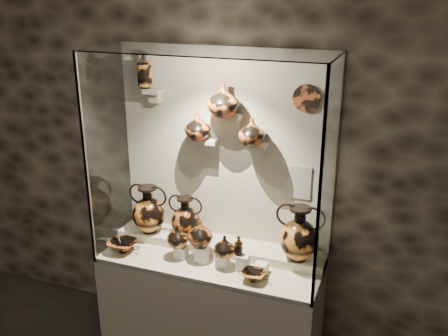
{
  "coord_description": "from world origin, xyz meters",
  "views": [
    {
      "loc": [
        1.27,
        -0.92,
        2.8
      ],
      "look_at": [
        0.08,
        2.28,
        1.55
      ],
      "focal_mm": 40.0,
      "sensor_mm": 36.0,
      "label": 1
    }
  ],
  "objects_px": {
    "amphora_left": "(149,209)",
    "ovoid_vase_c": "(252,132)",
    "jug_c": "(225,246)",
    "kylix_left": "(123,245)",
    "jug_a": "(178,236)",
    "lekythos_small": "(239,245)",
    "ovoid_vase_a": "(198,126)",
    "jug_b": "(200,233)",
    "lekythos_tall": "(145,68)",
    "amphora_mid": "(186,217)",
    "ovoid_vase_b": "(223,100)",
    "kylix_right": "(254,275)",
    "amphora_right": "(299,233)"
  },
  "relations": [
    {
      "from": "ovoid_vase_a",
      "to": "ovoid_vase_c",
      "type": "relative_size",
      "value": 1.01
    },
    {
      "from": "lekythos_small",
      "to": "kylix_right",
      "type": "bearing_deg",
      "value": -40.13
    },
    {
      "from": "jug_a",
      "to": "kylix_left",
      "type": "xyz_separation_m",
      "value": [
        -0.45,
        -0.07,
        -0.13
      ]
    },
    {
      "from": "jug_a",
      "to": "amphora_left",
      "type": "bearing_deg",
      "value": 165.6
    },
    {
      "from": "jug_b",
      "to": "jug_c",
      "type": "distance_m",
      "value": 0.22
    },
    {
      "from": "lekythos_small",
      "to": "ovoid_vase_b",
      "type": "relative_size",
      "value": 0.69
    },
    {
      "from": "amphora_mid",
      "to": "ovoid_vase_b",
      "type": "relative_size",
      "value": 1.44
    },
    {
      "from": "amphora_left",
      "to": "lekythos_tall",
      "type": "relative_size",
      "value": 1.34
    },
    {
      "from": "amphora_left",
      "to": "ovoid_vase_c",
      "type": "relative_size",
      "value": 1.99
    },
    {
      "from": "lekythos_small",
      "to": "ovoid_vase_b",
      "type": "xyz_separation_m",
      "value": [
        -0.2,
        0.23,
        1.01
      ]
    },
    {
      "from": "jug_c",
      "to": "lekythos_small",
      "type": "distance_m",
      "value": 0.11
    },
    {
      "from": "lekythos_small",
      "to": "kylix_left",
      "type": "distance_m",
      "value": 0.95
    },
    {
      "from": "kylix_right",
      "to": "ovoid_vase_a",
      "type": "xyz_separation_m",
      "value": [
        -0.57,
        0.36,
        0.95
      ]
    },
    {
      "from": "jug_b",
      "to": "lekythos_tall",
      "type": "distance_m",
      "value": 1.31
    },
    {
      "from": "jug_b",
      "to": "lekythos_tall",
      "type": "height_order",
      "value": "lekythos_tall"
    },
    {
      "from": "lekythos_small",
      "to": "jug_a",
      "type": "bearing_deg",
      "value": 177.23
    },
    {
      "from": "lekythos_small",
      "to": "jug_c",
      "type": "bearing_deg",
      "value": -178.03
    },
    {
      "from": "jug_c",
      "to": "ovoid_vase_a",
      "type": "relative_size",
      "value": 0.82
    },
    {
      "from": "amphora_left",
      "to": "jug_a",
      "type": "xyz_separation_m",
      "value": [
        0.35,
        -0.19,
        -0.09
      ]
    },
    {
      "from": "amphora_left",
      "to": "kylix_right",
      "type": "distance_m",
      "value": 1.05
    },
    {
      "from": "jug_b",
      "to": "kylix_left",
      "type": "xyz_separation_m",
      "value": [
        -0.62,
        -0.1,
        -0.17
      ]
    },
    {
      "from": "kylix_right",
      "to": "jug_c",
      "type": "bearing_deg",
      "value": 159.27
    },
    {
      "from": "amphora_mid",
      "to": "ovoid_vase_b",
      "type": "height_order",
      "value": "ovoid_vase_b"
    },
    {
      "from": "jug_c",
      "to": "lekythos_tall",
      "type": "bearing_deg",
      "value": -178.23
    },
    {
      "from": "lekythos_tall",
      "to": "ovoid_vase_b",
      "type": "xyz_separation_m",
      "value": [
        0.65,
        -0.06,
        -0.18
      ]
    },
    {
      "from": "amphora_left",
      "to": "ovoid_vase_a",
      "type": "relative_size",
      "value": 1.97
    },
    {
      "from": "jug_b",
      "to": "ovoid_vase_c",
      "type": "height_order",
      "value": "ovoid_vase_c"
    },
    {
      "from": "jug_b",
      "to": "amphora_left",
      "type": "bearing_deg",
      "value": 159.5
    },
    {
      "from": "amphora_right",
      "to": "lekythos_small",
      "type": "xyz_separation_m",
      "value": [
        -0.4,
        -0.17,
        -0.08
      ]
    },
    {
      "from": "amphora_mid",
      "to": "jug_a",
      "type": "bearing_deg",
      "value": -82.69
    },
    {
      "from": "lekythos_small",
      "to": "ovoid_vase_a",
      "type": "bearing_deg",
      "value": 145.31
    },
    {
      "from": "jug_a",
      "to": "kylix_right",
      "type": "relative_size",
      "value": 0.78
    },
    {
      "from": "amphora_left",
      "to": "jug_b",
      "type": "xyz_separation_m",
      "value": [
        0.52,
        -0.16,
        -0.04
      ]
    },
    {
      "from": "amphora_right",
      "to": "kylix_right",
      "type": "height_order",
      "value": "amphora_right"
    },
    {
      "from": "lekythos_tall",
      "to": "ovoid_vase_c",
      "type": "relative_size",
      "value": 1.48
    },
    {
      "from": "jug_a",
      "to": "lekythos_small",
      "type": "bearing_deg",
      "value": 16.06
    },
    {
      "from": "ovoid_vase_a",
      "to": "ovoid_vase_c",
      "type": "bearing_deg",
      "value": 21.23
    },
    {
      "from": "jug_c",
      "to": "kylix_left",
      "type": "distance_m",
      "value": 0.84
    },
    {
      "from": "jug_c",
      "to": "kylix_right",
      "type": "height_order",
      "value": "jug_c"
    },
    {
      "from": "kylix_left",
      "to": "kylix_right",
      "type": "bearing_deg",
      "value": 18.13
    },
    {
      "from": "lekythos_small",
      "to": "kylix_left",
      "type": "bearing_deg",
      "value": -179.28
    },
    {
      "from": "amphora_mid",
      "to": "kylix_right",
      "type": "relative_size",
      "value": 1.59
    },
    {
      "from": "lekythos_small",
      "to": "ovoid_vase_c",
      "type": "xyz_separation_m",
      "value": [
        0.01,
        0.25,
        0.79
      ]
    },
    {
      "from": "ovoid_vase_b",
      "to": "amphora_mid",
      "type": "bearing_deg",
      "value": -155.85
    },
    {
      "from": "jug_c",
      "to": "ovoid_vase_a",
      "type": "distance_m",
      "value": 0.91
    },
    {
      "from": "lekythos_tall",
      "to": "ovoid_vase_c",
      "type": "height_order",
      "value": "lekythos_tall"
    },
    {
      "from": "ovoid_vase_b",
      "to": "ovoid_vase_c",
      "type": "distance_m",
      "value": 0.31
    },
    {
      "from": "amphora_mid",
      "to": "kylix_right",
      "type": "bearing_deg",
      "value": -25.82
    },
    {
      "from": "amphora_left",
      "to": "amphora_mid",
      "type": "distance_m",
      "value": 0.32
    },
    {
      "from": "jug_c",
      "to": "kylix_left",
      "type": "relative_size",
      "value": 0.59
    }
  ]
}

